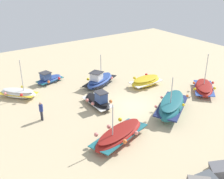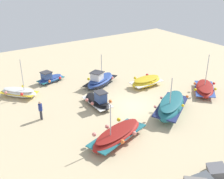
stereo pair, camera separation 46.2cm
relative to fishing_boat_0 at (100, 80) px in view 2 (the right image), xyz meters
name	(u,v)px [view 2 (the right image)]	position (x,y,z in m)	size (l,w,h in m)	color
ground_plane	(136,106)	(-0.16, 5.95, -0.55)	(48.30, 48.30, 0.00)	#C6B289
fishing_boat_0	(100,80)	(0.00, 0.00, 0.00)	(4.66, 3.64, 3.36)	#2D4C9E
fishing_boat_1	(98,101)	(2.67, 3.95, -0.05)	(1.89, 3.61, 1.68)	black
fishing_boat_2	(146,82)	(-3.91, 2.93, -0.04)	(3.70, 2.06, 1.04)	gold
fishing_boat_3	(50,78)	(4.12, -3.76, -0.13)	(3.24, 2.01, 1.29)	#2D4C9E
fishing_boat_4	(205,89)	(-7.68, 7.41, -0.10)	(4.19, 4.08, 3.95)	maroon
fishing_boat_5	(117,135)	(4.30, 9.46, -0.04)	(5.30, 3.16, 3.36)	maroon
fishing_boat_6	(19,92)	(8.03, -1.98, -0.11)	(3.52, 3.71, 3.87)	white
fishing_boat_7	(171,106)	(-1.84, 8.66, 0.18)	(5.45, 4.38, 3.64)	#1E6670
person_walking	(40,109)	(7.80, 3.43, 0.40)	(0.32, 0.32, 1.66)	#2D2D38
breakwater_rocks	(224,165)	(0.56, 15.71, -0.14)	(17.12, 2.96, 1.40)	slate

